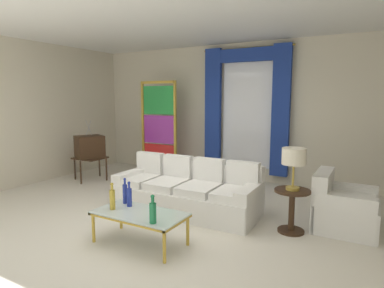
{
  "coord_description": "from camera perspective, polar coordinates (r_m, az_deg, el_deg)",
  "views": [
    {
      "loc": [
        2.75,
        -3.87,
        1.83
      ],
      "look_at": [
        0.04,
        0.9,
        1.05
      ],
      "focal_mm": 30.68,
      "sensor_mm": 36.0,
      "label": 1
    }
  ],
  "objects": [
    {
      "name": "wall_rear",
      "position": [
        7.46,
        7.95,
        5.49
      ],
      "size": [
        8.0,
        0.12,
        3.0
      ],
      "primitive_type": "cube",
      "color": "beige",
      "rests_on": "ground"
    },
    {
      "name": "bottle_amber_squat",
      "position": [
        4.36,
        -13.68,
        -9.18
      ],
      "size": [
        0.07,
        0.07,
        0.35
      ],
      "color": "gold",
      "rests_on": "coffee_table"
    },
    {
      "name": "ground_plane",
      "position": [
        5.09,
        -5.57,
        -13.03
      ],
      "size": [
        16.0,
        16.0,
        0.0
      ],
      "primitive_type": "plane",
      "color": "silver"
    },
    {
      "name": "armchair_white",
      "position": [
        5.1,
        24.53,
        -10.27
      ],
      "size": [
        0.82,
        0.82,
        0.8
      ],
      "color": "white",
      "rests_on": "ground"
    },
    {
      "name": "bottle_crystal_tall",
      "position": [
        4.43,
        -10.85,
        -8.91
      ],
      "size": [
        0.07,
        0.07,
        0.34
      ],
      "color": "navy",
      "rests_on": "coffee_table"
    },
    {
      "name": "table_lamp_brass",
      "position": [
        4.57,
        17.3,
        -2.38
      ],
      "size": [
        0.32,
        0.32,
        0.57
      ],
      "color": "#B29338",
      "rests_on": "round_side_table"
    },
    {
      "name": "couch_white_long",
      "position": [
        5.39,
        -0.66,
        -8.33
      ],
      "size": [
        2.36,
        0.96,
        0.86
      ],
      "color": "white",
      "rests_on": "ground"
    },
    {
      "name": "ceiling_slab",
      "position": [
        5.55,
        -0.96,
        20.49
      ],
      "size": [
        8.0,
        7.6,
        0.04
      ],
      "primitive_type": "cube",
      "color": "white"
    },
    {
      "name": "stained_glass_divider",
      "position": [
        7.59,
        -5.81,
        2.22
      ],
      "size": [
        0.95,
        0.05,
        2.2
      ],
      "color": "gold",
      "rests_on": "ground"
    },
    {
      "name": "bottle_ruby_flask",
      "position": [
        4.55,
        -11.56,
        -8.33
      ],
      "size": [
        0.06,
        0.06,
        0.35
      ],
      "color": "navy",
      "rests_on": "coffee_table"
    },
    {
      "name": "peacock_figurine",
      "position": [
        7.2,
        -4.9,
        -4.86
      ],
      "size": [
        0.44,
        0.6,
        0.5
      ],
      "color": "beige",
      "rests_on": "ground"
    },
    {
      "name": "round_side_table",
      "position": [
        4.74,
        16.95,
        -10.41
      ],
      "size": [
        0.48,
        0.48,
        0.59
      ],
      "color": "#382314",
      "rests_on": "ground"
    },
    {
      "name": "bottle_blue_decanter",
      "position": [
        3.82,
        -6.82,
        -11.59
      ],
      "size": [
        0.08,
        0.08,
        0.34
      ],
      "color": "#196B3D",
      "rests_on": "coffee_table"
    },
    {
      "name": "vintage_tv",
      "position": [
        7.59,
        -17.38,
        -0.62
      ],
      "size": [
        0.72,
        0.75,
        1.35
      ],
      "color": "#382314",
      "rests_on": "ground"
    },
    {
      "name": "wall_left",
      "position": [
        7.82,
        -25.64,
        4.89
      ],
      "size": [
        0.12,
        7.0,
        3.0
      ],
      "primitive_type": "cube",
      "color": "beige",
      "rests_on": "ground"
    },
    {
      "name": "curtained_window",
      "position": [
        7.21,
        9.3,
        7.29
      ],
      "size": [
        2.0,
        0.17,
        2.7
      ],
      "color": "white",
      "rests_on": "ground"
    },
    {
      "name": "coffee_table",
      "position": [
        4.24,
        -9.07,
        -12.15
      ],
      "size": [
        1.17,
        0.59,
        0.41
      ],
      "color": "silver",
      "rests_on": "ground"
    }
  ]
}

